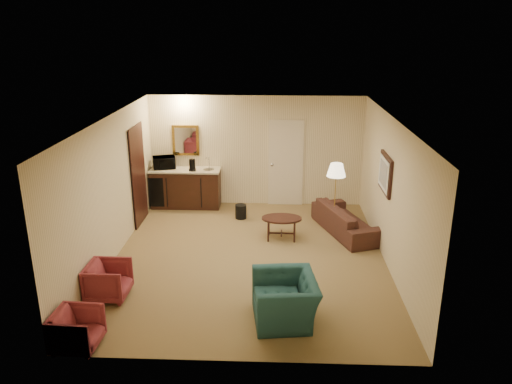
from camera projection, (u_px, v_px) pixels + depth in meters
ground at (249, 258)px, 9.29m from camera, size 6.00×6.00×0.00m
room_walls at (246, 158)px, 9.47m from camera, size 5.02×6.01×2.61m
wetbar_cabinet at (186, 188)px, 11.78m from camera, size 1.64×0.58×0.92m
sofa at (347, 215)px, 10.32m from camera, size 1.18×2.00×0.75m
teal_armchair at (285, 292)px, 7.23m from camera, size 0.79×1.10×0.89m
rose_chair_near at (108, 279)px, 7.86m from camera, size 0.60×0.63×0.65m
rose_chair_far at (77, 328)px, 6.63m from camera, size 0.58×0.62×0.60m
coffee_table at (281, 228)px, 10.05m from camera, size 0.82×0.56×0.46m
floor_lamp at (335, 197)px, 10.31m from camera, size 0.50×0.50×1.47m
waste_bin at (241, 212)px, 11.14m from camera, size 0.26×0.26×0.31m
microwave at (164, 161)px, 11.65m from camera, size 0.57×0.42×0.35m
coffee_maker at (192, 165)px, 11.47m from camera, size 0.17×0.17×0.27m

